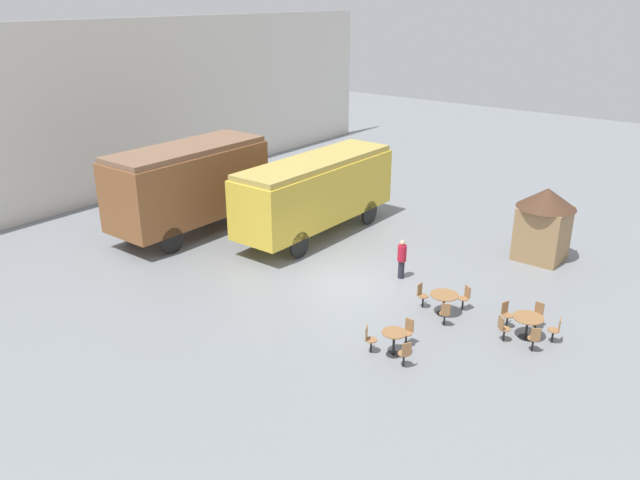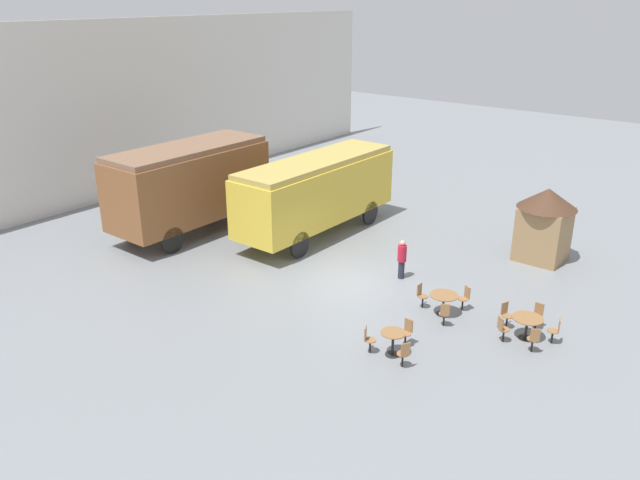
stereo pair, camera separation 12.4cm
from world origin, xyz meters
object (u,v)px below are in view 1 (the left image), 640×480
(passenger_coach_wooden, at_px, (189,182))
(cafe_table_far, at_px, (444,298))
(cafe_table_mid, at_px, (394,338))
(visitor_person, at_px, (402,258))
(ticket_kiosk, at_px, (544,220))
(cafe_chair_0, at_px, (556,329))
(passenger_coach_vintage, at_px, (316,190))
(cafe_table_near, at_px, (528,321))

(passenger_coach_wooden, bearing_deg, cafe_table_far, -90.15)
(cafe_table_mid, distance_m, visitor_person, 5.53)
(cafe_table_far, relative_size, ticket_kiosk, 0.32)
(cafe_chair_0, height_order, visitor_person, visitor_person)
(cafe_table_far, xyz_separation_m, ticket_kiosk, (6.74, -0.84, 1.07))
(passenger_coach_vintage, bearing_deg, passenger_coach_wooden, 124.99)
(cafe_table_mid, bearing_deg, passenger_coach_wooden, 75.71)
(cafe_table_near, relative_size, ticket_kiosk, 0.32)
(cafe_table_mid, distance_m, ticket_kiosk, 10.06)
(passenger_coach_vintage, distance_m, ticket_kiosk, 9.61)
(passenger_coach_vintage, xyz_separation_m, cafe_table_far, (-3.28, -8.11, -1.47))
(passenger_coach_wooden, xyz_separation_m, cafe_chair_0, (0.42, -16.38, -1.81))
(passenger_coach_wooden, distance_m, visitor_person, 10.35)
(visitor_person, bearing_deg, passenger_coach_wooden, 98.85)
(passenger_coach_wooden, height_order, passenger_coach_vintage, passenger_coach_wooden)
(cafe_table_far, distance_m, visitor_person, 3.10)
(cafe_table_near, distance_m, cafe_table_mid, 4.41)
(cafe_table_far, bearing_deg, passenger_coach_vintage, 67.96)
(passenger_coach_vintage, xyz_separation_m, ticket_kiosk, (3.46, -8.96, -0.40))
(cafe_table_mid, bearing_deg, cafe_chair_0, -44.29)
(cafe_table_far, relative_size, visitor_person, 0.62)
(passenger_coach_wooden, relative_size, visitor_person, 4.78)
(cafe_table_mid, relative_size, cafe_table_far, 0.81)
(cafe_table_far, relative_size, cafe_chair_0, 1.10)
(passenger_coach_wooden, relative_size, cafe_table_near, 7.65)
(cafe_table_mid, relative_size, cafe_chair_0, 0.89)
(cafe_table_mid, distance_m, cafe_chair_0, 5.14)
(cafe_table_near, relative_size, visitor_person, 0.62)
(cafe_table_mid, bearing_deg, cafe_table_far, 0.61)
(cafe_table_mid, xyz_separation_m, cafe_table_far, (3.23, 0.03, 0.02))
(cafe_table_mid, xyz_separation_m, cafe_chair_0, (3.68, -3.59, -0.07))
(passenger_coach_vintage, bearing_deg, visitor_person, -107.01)
(passenger_coach_wooden, relative_size, cafe_chair_0, 8.50)
(passenger_coach_vintage, bearing_deg, ticket_kiosk, -68.89)
(cafe_chair_0, height_order, ticket_kiosk, ticket_kiosk)
(cafe_chair_0, bearing_deg, cafe_table_near, 0.00)
(passenger_coach_wooden, height_order, cafe_table_near, passenger_coach_wooden)
(cafe_table_near, bearing_deg, ticket_kiosk, 16.67)
(cafe_chair_0, bearing_deg, visitor_person, -27.14)
(passenger_coach_vintage, height_order, ticket_kiosk, passenger_coach_vintage)
(ticket_kiosk, bearing_deg, visitor_person, 145.88)
(cafe_table_mid, xyz_separation_m, ticket_kiosk, (9.97, -0.81, 1.09))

